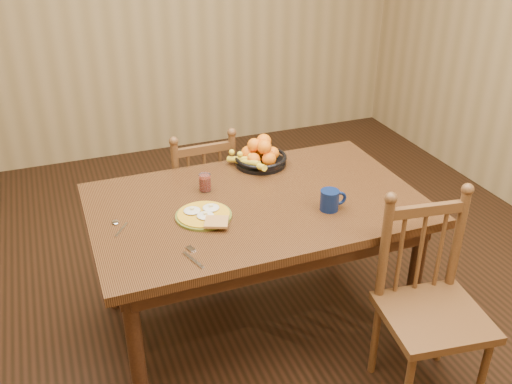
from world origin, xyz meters
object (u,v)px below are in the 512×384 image
object	(u,v)px
dining_table	(256,216)
chair_near	(430,307)
chair_far	(200,199)
breakfast_plate	(204,215)
coffee_mug	(330,200)
fruit_bowl	(260,156)

from	to	relation	value
dining_table	chair_near	xyz separation A→B (m)	(0.56, -0.70, -0.20)
chair_far	chair_near	world-z (taller)	chair_near
breakfast_plate	coffee_mug	xyz separation A→B (m)	(0.58, -0.14, 0.04)
dining_table	chair_far	xyz separation A→B (m)	(-0.11, 0.67, -0.23)
chair_far	chair_near	distance (m)	1.52
breakfast_plate	dining_table	bearing A→B (deg)	12.05
chair_far	chair_near	size ratio (longest dim) A/B	0.94
chair_near	fruit_bowl	size ratio (longest dim) A/B	2.96
chair_near	chair_far	bearing A→B (deg)	123.78
dining_table	fruit_bowl	size ratio (longest dim) A/B	4.94
coffee_mug	fruit_bowl	size ratio (longest dim) A/B	0.41
breakfast_plate	chair_far	bearing A→B (deg)	76.79
chair_far	coffee_mug	distance (m)	1.03
chair_near	breakfast_plate	size ratio (longest dim) A/B	3.16
chair_near	fruit_bowl	distance (m)	1.20
breakfast_plate	fruit_bowl	world-z (taller)	fruit_bowl
chair_far	chair_near	bearing A→B (deg)	114.80
fruit_bowl	dining_table	bearing A→B (deg)	-113.79
dining_table	chair_near	world-z (taller)	chair_near
chair_near	dining_table	bearing A→B (deg)	136.28
chair_near	coffee_mug	xyz separation A→B (m)	(-0.26, 0.50, 0.33)
chair_near	coffee_mug	world-z (taller)	chair_near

